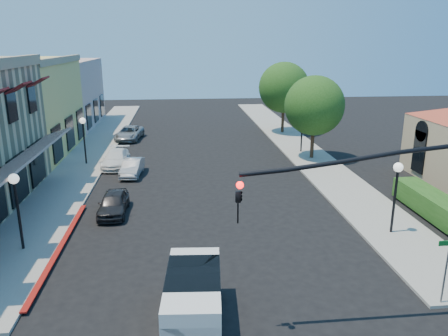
{
  "coord_description": "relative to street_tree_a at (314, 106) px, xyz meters",
  "views": [
    {
      "loc": [
        -1.45,
        -10.34,
        8.95
      ],
      "look_at": [
        0.77,
        11.26,
        2.6
      ],
      "focal_mm": 35.0,
      "sensor_mm": 36.0,
      "label": 1
    }
  ],
  "objects": [
    {
      "name": "sidewalk_left",
      "position": [
        -17.55,
        5.0,
        -4.13
      ],
      "size": [
        3.5,
        50.0,
        0.12
      ],
      "primitive_type": "cube",
      "color": "gray",
      "rests_on": "ground"
    },
    {
      "name": "sidewalk_right",
      "position": [
        -0.05,
        5.0,
        -4.13
      ],
      "size": [
        3.5,
        50.0,
        0.12
      ],
      "primitive_type": "cube",
      "color": "gray",
      "rests_on": "ground"
    },
    {
      "name": "curb_red_strip",
      "position": [
        -15.7,
        -14.0,
        -4.19
      ],
      "size": [
        0.25,
        10.0,
        0.06
      ],
      "primitive_type": "cube",
      "color": "maroon",
      "rests_on": "ground"
    },
    {
      "name": "yellow_stucco_building",
      "position": [
        -24.3,
        4.0,
        -0.39
      ],
      "size": [
        10.0,
        12.0,
        7.6
      ],
      "primitive_type": "cube",
      "color": "#D7BC60",
      "rests_on": "ground"
    },
    {
      "name": "pink_stucco_building",
      "position": [
        -24.3,
        16.0,
        -0.69
      ],
      "size": [
        10.0,
        12.0,
        7.0
      ],
      "primitive_type": "cube",
      "color": "tan",
      "rests_on": "ground"
    },
    {
      "name": "hedge",
      "position": [
        2.9,
        -13.0,
        -4.19
      ],
      "size": [
        1.4,
        8.0,
        1.1
      ],
      "primitive_type": "cube",
      "color": "#1E4814",
      "rests_on": "ground"
    },
    {
      "name": "street_tree_a",
      "position": [
        0.0,
        0.0,
        0.0
      ],
      "size": [
        4.56,
        4.56,
        6.48
      ],
      "color": "black",
      "rests_on": "ground"
    },
    {
      "name": "street_tree_b",
      "position": [
        0.0,
        10.0,
        0.35
      ],
      "size": [
        4.94,
        4.94,
        7.02
      ],
      "color": "black",
      "rests_on": "ground"
    },
    {
      "name": "signal_mast_arm",
      "position": [
        -2.94,
        -20.5,
        -0.11
      ],
      "size": [
        8.01,
        0.39,
        6.0
      ],
      "color": "black",
      "rests_on": "ground"
    },
    {
      "name": "street_name_sign",
      "position": [
        -1.3,
        -19.8,
        -2.5
      ],
      "size": [
        0.8,
        0.06,
        2.5
      ],
      "color": "#595B5E",
      "rests_on": "ground"
    },
    {
      "name": "lamppost_left_near",
      "position": [
        -17.3,
        -14.0,
        -1.46
      ],
      "size": [
        0.44,
        0.44,
        3.57
      ],
      "color": "black",
      "rests_on": "ground"
    },
    {
      "name": "lamppost_left_far",
      "position": [
        -17.3,
        0.0,
        -1.46
      ],
      "size": [
        0.44,
        0.44,
        3.57
      ],
      "color": "black",
      "rests_on": "ground"
    },
    {
      "name": "lamppost_right_near",
      "position": [
        -0.3,
        -14.0,
        -1.46
      ],
      "size": [
        0.44,
        0.44,
        3.57
      ],
      "color": "black",
      "rests_on": "ground"
    },
    {
      "name": "lamppost_right_far",
      "position": [
        -0.3,
        2.0,
        -1.46
      ],
      "size": [
        0.44,
        0.44,
        3.57
      ],
      "color": "black",
      "rests_on": "ground"
    },
    {
      "name": "white_van",
      "position": [
        -9.98,
        -20.04,
        -3.17
      ],
      "size": [
        2.01,
        4.11,
        1.77
      ],
      "color": "silver",
      "rests_on": "ground"
    },
    {
      "name": "parked_car_a",
      "position": [
        -13.91,
        -10.0,
        -3.59
      ],
      "size": [
        1.46,
        3.56,
        1.21
      ],
      "primitive_type": "imported",
      "rotation": [
        0.0,
        0.0,
        -0.01
      ],
      "color": "black",
      "rests_on": "ground"
    },
    {
      "name": "parked_car_b",
      "position": [
        -13.6,
        -3.0,
        -3.63
      ],
      "size": [
        1.5,
        3.53,
        1.13
      ],
      "primitive_type": "imported",
      "rotation": [
        0.0,
        0.0,
        -0.09
      ],
      "color": "#A1A3A6",
      "rests_on": "ground"
    },
    {
      "name": "parked_car_c",
      "position": [
        -15.0,
        -0.7,
        -3.59
      ],
      "size": [
        1.86,
        4.21,
        1.2
      ],
      "primitive_type": "imported",
      "rotation": [
        0.0,
        0.0,
        -0.04
      ],
      "color": "white",
      "rests_on": "ground"
    },
    {
      "name": "parked_car_d",
      "position": [
        -15.0,
        8.53,
        -3.57
      ],
      "size": [
        2.66,
        4.72,
        1.24
      ],
      "primitive_type": "imported",
      "rotation": [
        0.0,
        0.0,
        -0.14
      ],
      "color": "#929597",
      "rests_on": "ground"
    }
  ]
}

